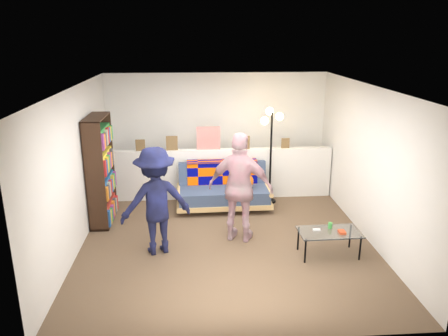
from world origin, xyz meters
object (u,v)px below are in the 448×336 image
at_px(coffee_table, 330,233).
at_px(floor_lamp, 271,136).
at_px(person_left, 156,201).
at_px(bookshelf, 101,174).
at_px(futon_sofa, 224,190).
at_px(person_right, 240,188).

xyz_separation_m(coffee_table, floor_lamp, (-0.51, 2.20, 0.95)).
bearing_deg(person_left, floor_lamp, -153.96).
height_order(bookshelf, coffee_table, bookshelf).
height_order(coffee_table, person_left, person_left).
xyz_separation_m(bookshelf, coffee_table, (3.56, -1.50, -0.51)).
xyz_separation_m(coffee_table, person_left, (-2.53, 0.30, 0.46)).
bearing_deg(futon_sofa, person_right, -83.53).
bearing_deg(futon_sofa, person_left, -124.21).
xyz_separation_m(bookshelf, floor_lamp, (3.04, 0.70, 0.44)).
distance_m(coffee_table, person_left, 2.59).
xyz_separation_m(floor_lamp, person_left, (-2.02, -1.90, -0.49)).
bearing_deg(floor_lamp, futon_sofa, -164.48).
xyz_separation_m(bookshelf, person_left, (1.02, -1.20, -0.05)).
height_order(floor_lamp, person_left, floor_lamp).
relative_size(futon_sofa, coffee_table, 1.94).
bearing_deg(floor_lamp, coffee_table, -76.89).
distance_m(futon_sofa, bookshelf, 2.26).
xyz_separation_m(futon_sofa, person_left, (-1.12, -1.65, 0.46)).
distance_m(bookshelf, person_right, 2.47).
distance_m(floor_lamp, person_right, 1.82).
bearing_deg(person_left, person_right, 176.05).
bearing_deg(bookshelf, person_right, -21.34).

